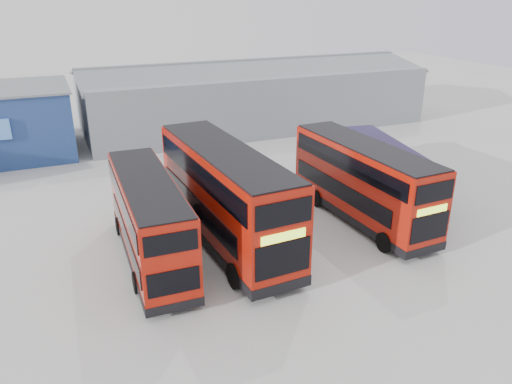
% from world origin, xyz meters
% --- Properties ---
extents(ground_plane, '(120.00, 120.00, 0.00)m').
position_xyz_m(ground_plane, '(0.00, 0.00, 0.00)').
color(ground_plane, '#AEAEA9').
rests_on(ground_plane, ground).
extents(maintenance_shed, '(30.50, 12.00, 5.89)m').
position_xyz_m(maintenance_shed, '(8.00, 20.00, 2.60)').
color(maintenance_shed, gray).
rests_on(maintenance_shed, ground).
extents(double_decker_left, '(2.64, 9.60, 4.03)m').
position_xyz_m(double_decker_left, '(-6.09, -2.08, 2.00)').
color(double_decker_left, '#A51609').
rests_on(double_decker_left, ground).
extents(double_decker_centre, '(3.41, 11.53, 4.82)m').
position_xyz_m(double_decker_centre, '(-2.31, -1.70, 2.40)').
color(double_decker_centre, '#A51609').
rests_on(double_decker_centre, ground).
extents(double_decker_right, '(2.92, 10.19, 4.27)m').
position_xyz_m(double_decker_right, '(5.29, -2.06, 2.12)').
color(double_decker_right, '#A51609').
rests_on(double_decker_right, ground).
extents(single_decker_blue, '(4.35, 10.52, 2.79)m').
position_xyz_m(single_decker_blue, '(9.29, 1.11, 1.38)').
color(single_decker_blue, '#120E3E').
rests_on(single_decker_blue, ground).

